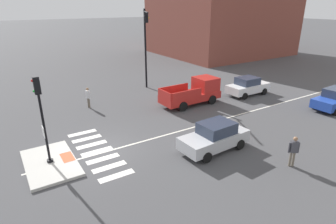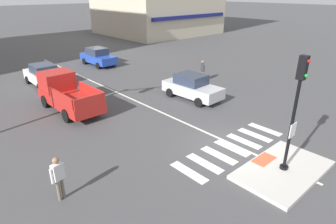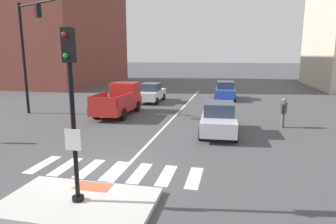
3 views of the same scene
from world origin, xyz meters
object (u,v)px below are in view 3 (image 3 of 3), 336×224
object	(u,v)px
car_blue_eastbound_distant	(225,90)
pickup_truck_red_westbound_far	(120,100)
signal_pole	(72,101)
traffic_light_mast	(28,44)
pedestrian_waiting_far_side	(284,110)
car_silver_eastbound_mid	(219,119)
car_white_westbound_distant	(151,93)

from	to	relation	value
car_blue_eastbound_distant	pickup_truck_red_westbound_far	bearing A→B (deg)	-129.02
signal_pole	traffic_light_mast	xyz separation A→B (m)	(-9.34, 10.76, 1.85)
pedestrian_waiting_far_side	signal_pole	bearing A→B (deg)	-123.16
car_silver_eastbound_mid	car_blue_eastbound_distant	bearing A→B (deg)	89.91
pedestrian_waiting_far_side	car_white_westbound_distant	bearing A→B (deg)	143.22
car_silver_eastbound_mid	pickup_truck_red_westbound_far	bearing A→B (deg)	150.61
traffic_light_mast	signal_pole	bearing A→B (deg)	-49.06
car_blue_eastbound_distant	car_white_westbound_distant	bearing A→B (deg)	-154.30
car_silver_eastbound_mid	pedestrian_waiting_far_side	size ratio (longest dim) A/B	2.50
traffic_light_mast	car_blue_eastbound_distant	distance (m)	16.61
signal_pole	traffic_light_mast	size ratio (longest dim) A/B	0.61
pedestrian_waiting_far_side	car_silver_eastbound_mid	bearing A→B (deg)	-147.89
signal_pole	pedestrian_waiting_far_side	bearing A→B (deg)	56.84
car_white_westbound_distant	car_silver_eastbound_mid	xyz separation A→B (m)	(6.24, -9.43, 0.00)
car_silver_eastbound_mid	pickup_truck_red_westbound_far	size ratio (longest dim) A/B	0.81
signal_pole	car_blue_eastbound_distant	size ratio (longest dim) A/B	1.09
car_white_westbound_distant	pickup_truck_red_westbound_far	size ratio (longest dim) A/B	0.80
pedestrian_waiting_far_side	traffic_light_mast	bearing A→B (deg)	178.86
pickup_truck_red_westbound_far	car_silver_eastbound_mid	bearing A→B (deg)	-29.39
car_blue_eastbound_distant	pickup_truck_red_westbound_far	size ratio (longest dim) A/B	0.81
car_blue_eastbound_distant	pickup_truck_red_westbound_far	xyz separation A→B (m)	(-6.93, -8.55, 0.17)
traffic_light_mast	pickup_truck_red_westbound_far	size ratio (longest dim) A/B	1.44
traffic_light_mast	car_silver_eastbound_mid	distance (m)	13.51
car_white_westbound_distant	traffic_light_mast	bearing A→B (deg)	-132.94
signal_pole	pickup_truck_red_westbound_far	bearing A→B (deg)	106.32
car_silver_eastbound_mid	pickup_truck_red_westbound_far	distance (m)	7.94
pickup_truck_red_westbound_far	car_white_westbound_distant	bearing A→B (deg)	83.07
car_white_westbound_distant	pedestrian_waiting_far_side	xyz separation A→B (m)	(9.71, -7.26, 0.17)
traffic_light_mast	pickup_truck_red_westbound_far	xyz separation A→B (m)	(5.78, 1.39, -3.74)
traffic_light_mast	car_white_westbound_distant	bearing A→B (deg)	47.06
pickup_truck_red_westbound_far	pedestrian_waiting_far_side	world-z (taller)	pickup_truck_red_westbound_far
car_blue_eastbound_distant	car_white_westbound_distant	distance (m)	6.94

